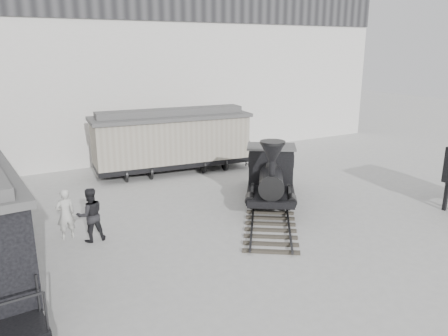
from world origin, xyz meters
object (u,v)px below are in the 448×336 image
locomotive (271,178)px  boxcar (172,139)px  visitor_a (66,214)px  visitor_b (90,215)px

locomotive → boxcar: bearing=139.4°
visitor_a → visitor_b: size_ratio=0.94×
boxcar → visitor_b: bearing=-125.3°
visitor_b → locomotive: bearing=179.8°
boxcar → visitor_b: 9.03m
locomotive → visitor_b: locomotive is taller
locomotive → visitor_a: size_ratio=4.58×
visitor_a → visitor_b: visitor_b is taller
visitor_a → locomotive: bearing=167.2°
visitor_a → visitor_b: bearing=128.2°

